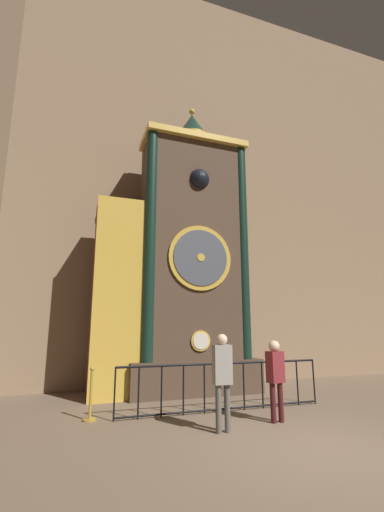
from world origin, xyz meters
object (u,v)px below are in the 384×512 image
visitor_near (222,372)px  visitor_far (275,372)px  clock_tower (180,262)px  stanchion_post (90,403)px

visitor_near → visitor_far: (1.32, 0.26, -0.08)m
clock_tower → visitor_near: (-0.33, -3.80, -2.80)m
clock_tower → stanchion_post: bearing=-140.3°
clock_tower → visitor_far: bearing=-74.4°
visitor_far → stanchion_post: (-3.57, 1.40, -0.63)m
visitor_near → stanchion_post: (-2.25, 1.66, -0.71)m
clock_tower → stanchion_post: size_ratio=8.74×
visitor_near → visitor_far: size_ratio=1.09×
visitor_far → visitor_near: bearing=178.1°
visitor_far → stanchion_post: bearing=145.7°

